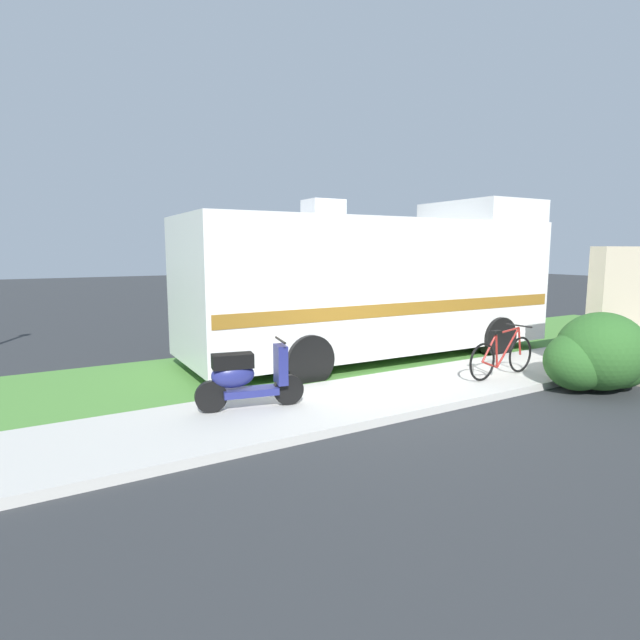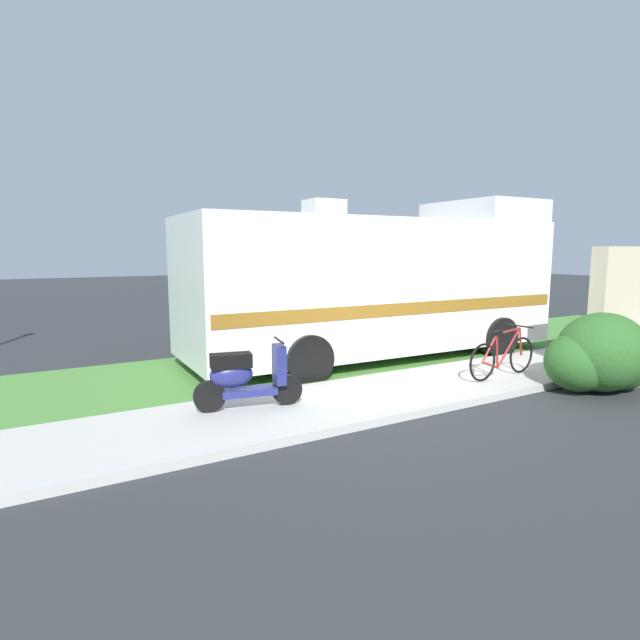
{
  "view_description": "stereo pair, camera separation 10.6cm",
  "coord_description": "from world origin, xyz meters",
  "px_view_note": "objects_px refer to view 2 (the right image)",
  "views": [
    {
      "loc": [
        -4.67,
        -7.35,
        2.34
      ],
      "look_at": [
        -0.11,
        0.3,
        1.1
      ],
      "focal_mm": 28.39,
      "sensor_mm": 36.0,
      "label": 1
    },
    {
      "loc": [
        -4.58,
        -7.41,
        2.34
      ],
      "look_at": [
        -0.11,
        0.3,
        1.1
      ],
      "focal_mm": 28.39,
      "sensor_mm": 36.0,
      "label": 2
    }
  ],
  "objects_px": {
    "bicycle": "(503,356)",
    "scooter": "(245,377)",
    "bottle_spare": "(569,350)",
    "motorhome_rv": "(378,283)",
    "pickup_truck_near": "(420,290)",
    "bottle_green": "(558,350)"
  },
  "relations": [
    {
      "from": "motorhome_rv",
      "to": "bottle_spare",
      "type": "height_order",
      "value": "motorhome_rv"
    },
    {
      "from": "motorhome_rv",
      "to": "bottle_green",
      "type": "bearing_deg",
      "value": -34.61
    },
    {
      "from": "bottle_green",
      "to": "bottle_spare",
      "type": "relative_size",
      "value": 1.13
    },
    {
      "from": "bicycle",
      "to": "bottle_spare",
      "type": "bearing_deg",
      "value": 12.05
    },
    {
      "from": "bicycle",
      "to": "bottle_spare",
      "type": "distance_m",
      "value": 2.85
    },
    {
      "from": "bicycle",
      "to": "pickup_truck_near",
      "type": "bearing_deg",
      "value": 57.89
    },
    {
      "from": "motorhome_rv",
      "to": "bicycle",
      "type": "relative_size",
      "value": 4.63
    },
    {
      "from": "motorhome_rv",
      "to": "pickup_truck_near",
      "type": "distance_m",
      "value": 7.42
    },
    {
      "from": "pickup_truck_near",
      "to": "bottle_green",
      "type": "relative_size",
      "value": 18.88
    },
    {
      "from": "bottle_green",
      "to": "bottle_spare",
      "type": "height_order",
      "value": "bottle_green"
    },
    {
      "from": "bicycle",
      "to": "bottle_green",
      "type": "relative_size",
      "value": 5.9
    },
    {
      "from": "scooter",
      "to": "bottle_spare",
      "type": "xyz_separation_m",
      "value": [
        7.35,
        -0.01,
        -0.35
      ]
    },
    {
      "from": "bicycle",
      "to": "scooter",
      "type": "bearing_deg",
      "value": 172.57
    },
    {
      "from": "motorhome_rv",
      "to": "scooter",
      "type": "bearing_deg",
      "value": -150.86
    },
    {
      "from": "pickup_truck_near",
      "to": "bottle_green",
      "type": "distance_m",
      "value": 7.5
    },
    {
      "from": "bicycle",
      "to": "bottle_green",
      "type": "distance_m",
      "value": 2.54
    },
    {
      "from": "motorhome_rv",
      "to": "bottle_green",
      "type": "relative_size",
      "value": 27.33
    },
    {
      "from": "scooter",
      "to": "bicycle",
      "type": "relative_size",
      "value": 0.88
    },
    {
      "from": "motorhome_rv",
      "to": "bottle_spare",
      "type": "bearing_deg",
      "value": -32.43
    },
    {
      "from": "motorhome_rv",
      "to": "bicycle",
      "type": "height_order",
      "value": "motorhome_rv"
    },
    {
      "from": "bottle_spare",
      "to": "scooter",
      "type": "bearing_deg",
      "value": 179.96
    },
    {
      "from": "bottle_green",
      "to": "bottle_spare",
      "type": "bearing_deg",
      "value": -6.01
    }
  ]
}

